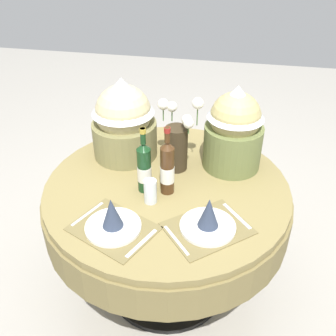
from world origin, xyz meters
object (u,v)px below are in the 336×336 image
place_setting_left (113,221)px  gift_tub_back_right (235,126)px  flower_vase (177,141)px  wine_bottle_right (144,167)px  place_setting_right (208,220)px  gift_tub_back_left (124,117)px  dining_table (167,207)px  wine_bottle_left (167,168)px  tumbler_near_left (150,191)px

place_setting_left → gift_tub_back_right: gift_tub_back_right is taller
flower_vase → wine_bottle_right: bearing=-118.4°
place_setting_right → gift_tub_back_right: 0.55m
place_setting_right → flower_vase: bearing=115.4°
wine_bottle_right → gift_tub_back_left: (-0.18, 0.30, 0.10)m
dining_table → gift_tub_back_left: gift_tub_back_left is taller
place_setting_right → wine_bottle_left: size_ratio=1.23×
tumbler_near_left → place_setting_left: bearing=-118.5°
gift_tub_back_left → place_setting_left: bearing=-79.3°
tumbler_near_left → gift_tub_back_left: bearing=120.7°
wine_bottle_right → gift_tub_back_right: 0.50m
place_setting_right → place_setting_left: bearing=-169.0°
tumbler_near_left → gift_tub_back_right: size_ratio=0.27×
place_setting_left → wine_bottle_left: size_ratio=1.20×
dining_table → wine_bottle_left: bearing=-76.7°
wine_bottle_left → gift_tub_back_right: size_ratio=0.78×
tumbler_near_left → gift_tub_back_left: (-0.23, 0.38, 0.17)m
place_setting_right → gift_tub_back_right: gift_tub_back_right is taller
place_setting_right → wine_bottle_left: bearing=134.2°
flower_vase → gift_tub_back_left: size_ratio=0.87×
wine_bottle_right → tumbler_near_left: bearing=-61.0°
place_setting_left → gift_tub_back_left: bearing=100.7°
place_setting_right → wine_bottle_left: 0.33m
dining_table → tumbler_near_left: bearing=-109.4°
dining_table → tumbler_near_left: 0.25m
wine_bottle_right → place_setting_right: bearing=-33.8°
dining_table → place_setting_right: (0.23, -0.28, 0.19)m
flower_vase → gift_tub_back_right: 0.30m
wine_bottle_left → place_setting_left: bearing=-120.3°
wine_bottle_left → tumbler_near_left: size_ratio=2.93×
dining_table → place_setting_left: size_ratio=2.95×
dining_table → place_setting_right: size_ratio=2.88×
place_setting_left → flower_vase: flower_vase is taller
place_setting_left → wine_bottle_left: (0.18, 0.30, 0.09)m
dining_table → place_setting_left: place_setting_left is taller
wine_bottle_right → gift_tub_back_left: 0.36m
gift_tub_back_right → place_setting_left: bearing=-128.0°
dining_table → place_setting_right: 0.41m
place_setting_left → wine_bottle_right: 0.31m
gift_tub_back_left → gift_tub_back_right: 0.57m
dining_table → tumbler_near_left: size_ratio=10.40×
wine_bottle_left → gift_tub_back_right: (0.29, 0.29, 0.10)m
gift_tub_back_left → gift_tub_back_right: (0.57, -0.00, 0.01)m
gift_tub_back_left → gift_tub_back_right: size_ratio=0.99×
place_setting_left → flower_vase: 0.56m
place_setting_right → gift_tub_back_left: (-0.51, 0.52, 0.18)m
wine_bottle_left → tumbler_near_left: 0.13m
dining_table → wine_bottle_left: wine_bottle_left is taller
place_setting_left → place_setting_right: 0.40m
dining_table → gift_tub_back_left: size_ratio=2.79×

